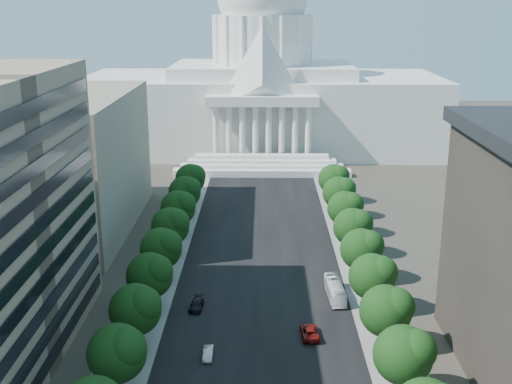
{
  "coord_description": "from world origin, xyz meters",
  "views": [
    {
      "loc": [
        0.37,
        -35.54,
        48.41
      ],
      "look_at": [
        -0.93,
        77.5,
        15.22
      ],
      "focal_mm": 45.0,
      "sensor_mm": 36.0,
      "label": 1
    }
  ],
  "objects_px": {
    "car_red": "(310,332)",
    "city_bus": "(335,290)",
    "car_dark_b": "(197,305)",
    "car_silver": "(208,353)"
  },
  "relations": [
    {
      "from": "car_dark_b",
      "to": "city_bus",
      "type": "height_order",
      "value": "city_bus"
    },
    {
      "from": "car_silver",
      "to": "car_dark_b",
      "type": "height_order",
      "value": "car_dark_b"
    },
    {
      "from": "car_red",
      "to": "city_bus",
      "type": "distance_m",
      "value": 14.6
    },
    {
      "from": "car_red",
      "to": "car_dark_b",
      "type": "distance_m",
      "value": 20.2
    },
    {
      "from": "car_dark_b",
      "to": "car_silver",
      "type": "bearing_deg",
      "value": -74.42
    },
    {
      "from": "car_silver",
      "to": "city_bus",
      "type": "xyz_separation_m",
      "value": [
        20.13,
        19.72,
        0.77
      ]
    },
    {
      "from": "car_red",
      "to": "city_bus",
      "type": "bearing_deg",
      "value": -114.2
    },
    {
      "from": "car_red",
      "to": "city_bus",
      "type": "xyz_separation_m",
      "value": [
        5.27,
        13.6,
        0.64
      ]
    },
    {
      "from": "car_silver",
      "to": "car_dark_b",
      "type": "distance_m",
      "value": 15.52
    },
    {
      "from": "car_red",
      "to": "car_dark_b",
      "type": "height_order",
      "value": "car_red"
    }
  ]
}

